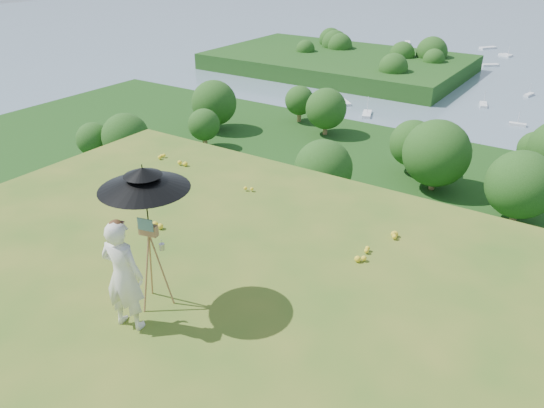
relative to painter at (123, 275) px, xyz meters
The scene contains 10 objects.
ground 1.08m from the painter, 27.57° to the right, with size 14.00×14.00×0.00m, color #3C6F1F.
forest_slope 45.82m from the painter, 89.13° to the left, with size 140.00×56.00×22.00m, color #143D10.
shoreline_tier 83.34m from the painter, 89.59° to the left, with size 170.00×28.00×8.00m, color slate.
peninsula 174.30m from the painter, 115.70° to the left, with size 90.00×60.00×12.00m, color #143D10, non-canonical shape.
slope_trees 38.19m from the painter, 89.13° to the left, with size 110.00×50.00×6.00m, color #1C4414, non-canonical shape.
wildflowers 0.99m from the painter, ahead, with size 10.00×10.50×0.12m, color yellow, non-canonical shape.
painter is the anchor object (origin of this frame).
field_easel 0.62m from the painter, 94.17° to the left, with size 0.59×0.59×1.56m, color #9E7242, non-canonical shape.
sun_umbrella 1.14m from the painter, 94.69° to the left, with size 1.34×1.34×1.11m, color black, non-canonical shape.
painter_cap 0.84m from the painter, ahead, with size 0.21×0.25×0.10m, color #BD6878, non-canonical shape.
Camera 1 is at (4.80, -3.83, 5.27)m, focal length 35.00 mm.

